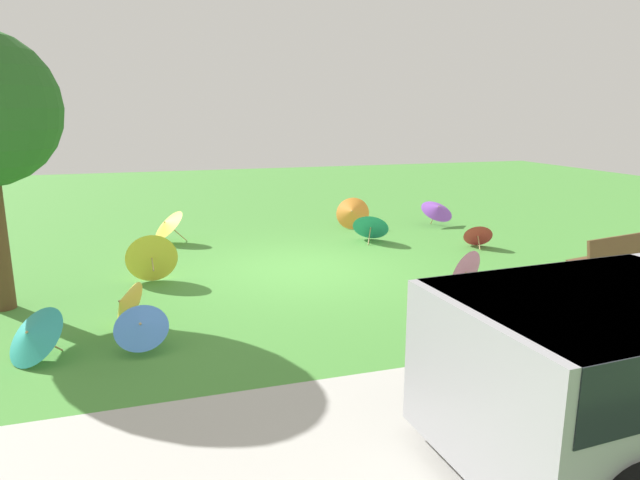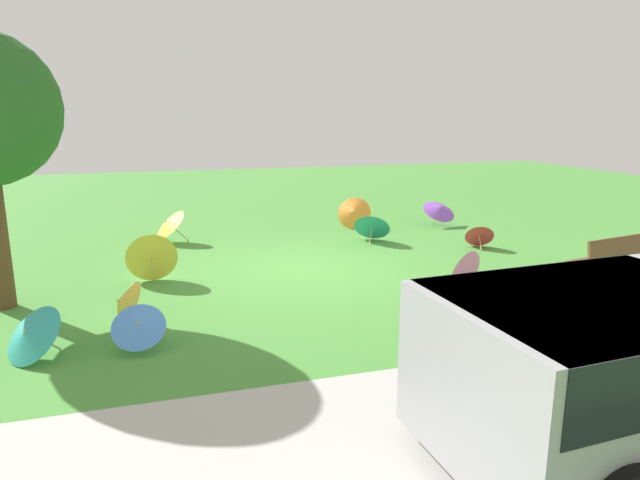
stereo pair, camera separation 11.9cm
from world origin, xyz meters
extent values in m
plane|color=#478C38|center=(0.00, 0.00, 0.00)|extent=(40.00, 40.00, 0.00)
cube|color=#B2AFA8|center=(0.00, 6.41, 0.00)|extent=(40.00, 3.79, 0.01)
cube|color=black|center=(-0.82, 6.66, 1.25)|extent=(2.68, 2.06, 0.55)
cylinder|color=black|center=(-0.08, 5.75, 0.38)|extent=(0.77, 0.26, 0.76)
cube|color=brown|center=(-4.96, 2.48, 0.45)|extent=(1.66, 0.73, 0.05)
cube|color=brown|center=(-5.00, 2.68, 0.68)|extent=(1.59, 0.40, 0.45)
cube|color=black|center=(-4.33, 2.60, 0.23)|extent=(0.15, 0.41, 0.45)
cube|color=black|center=(-5.59, 2.36, 0.23)|extent=(0.15, 0.41, 0.45)
cylinder|color=tan|center=(2.17, -3.15, 0.21)|extent=(0.41, 0.14, 0.43)
cone|color=yellow|center=(2.41, -3.08, 0.46)|extent=(0.92, 1.02, 0.70)
sphere|color=tan|center=(2.45, -3.06, 0.51)|extent=(0.06, 0.05, 0.05)
cylinder|color=tan|center=(-2.30, 2.47, 0.33)|extent=(0.19, 0.38, 0.12)
cone|color=pink|center=(-2.18, 2.23, 0.40)|extent=(0.84, 0.61, 0.79)
sphere|color=tan|center=(-2.16, 2.17, 0.41)|extent=(0.05, 0.05, 0.04)
cylinder|color=tan|center=(2.96, 2.96, 0.16)|extent=(0.05, 0.27, 0.32)
cone|color=#4C8CE5|center=(2.98, 3.12, 0.36)|extent=(0.75, 0.67, 0.52)
sphere|color=tan|center=(2.98, 3.15, 0.40)|extent=(0.04, 0.05, 0.05)
cylinder|color=tan|center=(2.94, 2.04, 0.18)|extent=(0.40, 0.12, 0.26)
cone|color=yellow|center=(3.20, 2.11, 0.34)|extent=(0.65, 0.80, 0.69)
sphere|color=tan|center=(3.27, 2.12, 0.38)|extent=(0.06, 0.05, 0.05)
cylinder|color=tan|center=(-2.45, -3.65, 0.29)|extent=(0.21, 0.38, 0.23)
cone|color=orange|center=(-2.31, -3.39, 0.43)|extent=(1.03, 0.90, 0.87)
sphere|color=tan|center=(-2.27, -3.31, 0.48)|extent=(0.05, 0.06, 0.05)
cylinder|color=tan|center=(-4.61, -3.19, 0.20)|extent=(0.07, 0.24, 0.39)
cone|color=purple|center=(-4.64, -3.04, 0.46)|extent=(1.01, 0.98, 0.59)
sphere|color=tan|center=(-4.64, -3.00, 0.53)|extent=(0.04, 0.05, 0.05)
cylinder|color=tan|center=(-2.10, -1.65, 0.17)|extent=(0.22, 0.35, 0.35)
cone|color=teal|center=(-2.22, -1.87, 0.40)|extent=(1.08, 1.03, 0.76)
sphere|color=tan|center=(-2.26, -1.93, 0.46)|extent=(0.06, 0.06, 0.05)
cylinder|color=tan|center=(4.08, 2.88, 0.16)|extent=(0.27, 0.24, 0.31)
cone|color=teal|center=(4.25, 3.02, 0.36)|extent=(1.03, 1.04, 0.69)
sphere|color=tan|center=(4.29, 3.05, 0.41)|extent=(0.06, 0.06, 0.05)
cylinder|color=tan|center=(2.78, 0.27, 0.40)|extent=(0.04, 0.48, 0.12)
cone|color=yellow|center=(2.79, -0.04, 0.46)|extent=(0.92, 0.36, 0.92)
sphere|color=tan|center=(2.80, -0.11, 0.48)|extent=(0.04, 0.04, 0.04)
cylinder|color=tan|center=(-4.23, -0.41, 0.14)|extent=(0.15, 0.32, 0.26)
cone|color=#D8383F|center=(-4.32, -0.61, 0.30)|extent=(0.78, 0.69, 0.59)
sphere|color=tan|center=(-4.33, -0.65, 0.33)|extent=(0.05, 0.06, 0.05)
camera|label=1|loc=(2.78, 10.10, 2.99)|focal=31.24mm
camera|label=2|loc=(2.66, 10.14, 2.99)|focal=31.24mm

